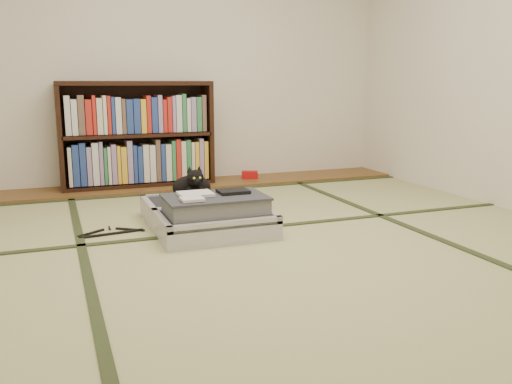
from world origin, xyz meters
name	(u,v)px	position (x,y,z in m)	size (l,w,h in m)	color
floor	(270,247)	(0.00, 0.00, 0.00)	(4.50, 4.50, 0.00)	tan
wood_strip	(186,184)	(0.00, 2.00, 0.01)	(4.00, 0.50, 0.02)	brown
red_item	(250,175)	(0.63, 2.03, 0.06)	(0.15, 0.09, 0.07)	#B80E10
tatami_borders	(241,225)	(0.00, 0.49, 0.00)	(4.00, 4.50, 0.01)	#2D381E
bookcase	(137,137)	(-0.41, 2.07, 0.45)	(1.32, 0.30, 0.92)	black
suitcase	(207,214)	(-0.22, 0.51, 0.10)	(0.69, 0.92, 0.27)	silver
cat	(193,186)	(-0.24, 0.80, 0.22)	(0.31, 0.31, 0.25)	black
cable_coil	(216,195)	(-0.06, 0.84, 0.14)	(0.10, 0.10, 0.02)	white
hanger	(111,232)	(-0.81, 0.61, 0.01)	(0.41, 0.21, 0.01)	black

